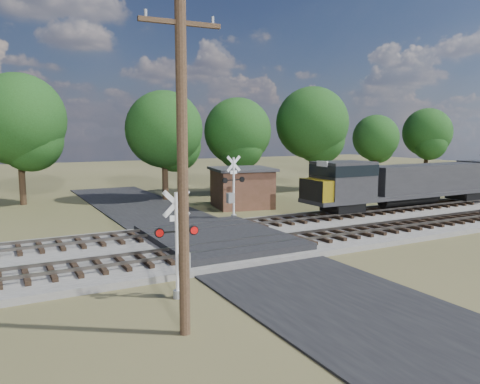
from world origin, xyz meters
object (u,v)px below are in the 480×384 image
utility_pole (183,164)px  equipment_shed (242,187)px  crossing_signal_near (179,253)px  crossing_signal_far (233,193)px

utility_pole → equipment_shed: (13.55, 21.22, -3.66)m
utility_pole → equipment_shed: size_ratio=1.76×
crossing_signal_near → crossing_signal_far: (9.25, 13.48, 0.18)m
crossing_signal_near → utility_pole: 4.86m
crossing_signal_near → utility_pole: utility_pole is taller
utility_pole → crossing_signal_near: bearing=74.8°
utility_pole → equipment_shed: bearing=60.4°
crossing_signal_near → crossing_signal_far: 16.35m
equipment_shed → utility_pole: bearing=-111.4°
crossing_signal_far → equipment_shed: size_ratio=0.81×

